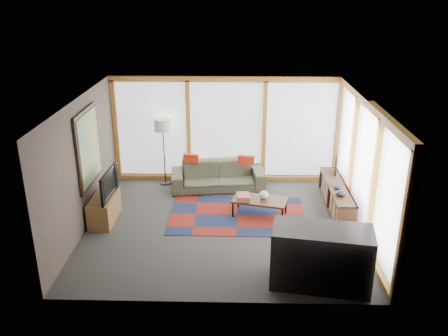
{
  "coord_description": "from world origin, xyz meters",
  "views": [
    {
      "loc": [
        0.24,
        -8.56,
        4.6
      ],
      "look_at": [
        0.0,
        0.4,
        1.1
      ],
      "focal_mm": 38.0,
      "sensor_mm": 36.0,
      "label": 1
    }
  ],
  "objects_px": {
    "tv_console": "(104,208)",
    "television": "(104,184)",
    "sofa": "(218,176)",
    "coffee_table": "(260,207)",
    "floor_lamp": "(164,152)",
    "bookshelf": "(336,197)",
    "bar_counter": "(321,257)"
  },
  "relations": [
    {
      "from": "floor_lamp",
      "to": "bookshelf",
      "type": "bearing_deg",
      "value": -18.51
    },
    {
      "from": "coffee_table",
      "to": "television",
      "type": "xyz_separation_m",
      "value": [
        -3.17,
        -0.31,
        0.63
      ]
    },
    {
      "from": "sofa",
      "to": "television",
      "type": "relative_size",
      "value": 2.19
    },
    {
      "from": "bookshelf",
      "to": "television",
      "type": "height_order",
      "value": "television"
    },
    {
      "from": "bookshelf",
      "to": "sofa",
      "type": "bearing_deg",
      "value": 158.17
    },
    {
      "from": "tv_console",
      "to": "television",
      "type": "relative_size",
      "value": 1.05
    },
    {
      "from": "sofa",
      "to": "floor_lamp",
      "type": "relative_size",
      "value": 1.34
    },
    {
      "from": "floor_lamp",
      "to": "bookshelf",
      "type": "height_order",
      "value": "floor_lamp"
    },
    {
      "from": "sofa",
      "to": "bar_counter",
      "type": "distance_m",
      "value": 4.25
    },
    {
      "from": "bar_counter",
      "to": "sofa",
      "type": "bearing_deg",
      "value": 124.58
    },
    {
      "from": "floor_lamp",
      "to": "tv_console",
      "type": "bearing_deg",
      "value": -116.32
    },
    {
      "from": "floor_lamp",
      "to": "television",
      "type": "height_order",
      "value": "floor_lamp"
    },
    {
      "from": "floor_lamp",
      "to": "television",
      "type": "bearing_deg",
      "value": -114.95
    },
    {
      "from": "television",
      "to": "coffee_table",
      "type": "bearing_deg",
      "value": -81.57
    },
    {
      "from": "coffee_table",
      "to": "bookshelf",
      "type": "bearing_deg",
      "value": 12.15
    },
    {
      "from": "floor_lamp",
      "to": "television",
      "type": "relative_size",
      "value": 1.63
    },
    {
      "from": "floor_lamp",
      "to": "bookshelf",
      "type": "xyz_separation_m",
      "value": [
        3.92,
        -1.31,
        -0.55
      ]
    },
    {
      "from": "tv_console",
      "to": "bookshelf",
      "type": "bearing_deg",
      "value": 7.7
    },
    {
      "from": "floor_lamp",
      "to": "bookshelf",
      "type": "relative_size",
      "value": 0.75
    },
    {
      "from": "sofa",
      "to": "coffee_table",
      "type": "distance_m",
      "value": 1.7
    },
    {
      "from": "television",
      "to": "bar_counter",
      "type": "xyz_separation_m",
      "value": [
        4.04,
        -2.12,
        -0.32
      ]
    },
    {
      "from": "floor_lamp",
      "to": "tv_console",
      "type": "relative_size",
      "value": 1.55
    },
    {
      "from": "bookshelf",
      "to": "television",
      "type": "xyz_separation_m",
      "value": [
        -4.85,
        -0.67,
        0.55
      ]
    },
    {
      "from": "floor_lamp",
      "to": "tv_console",
      "type": "distance_m",
      "value": 2.27
    },
    {
      "from": "sofa",
      "to": "bookshelf",
      "type": "relative_size",
      "value": 1.0
    },
    {
      "from": "floor_lamp",
      "to": "bar_counter",
      "type": "relative_size",
      "value": 1.04
    },
    {
      "from": "bar_counter",
      "to": "floor_lamp",
      "type": "bearing_deg",
      "value": 136.55
    },
    {
      "from": "coffee_table",
      "to": "tv_console",
      "type": "relative_size",
      "value": 1.06
    },
    {
      "from": "bar_counter",
      "to": "bookshelf",
      "type": "bearing_deg",
      "value": 83.3
    },
    {
      "from": "tv_console",
      "to": "television",
      "type": "height_order",
      "value": "television"
    },
    {
      "from": "television",
      "to": "bookshelf",
      "type": "bearing_deg",
      "value": -79.28
    },
    {
      "from": "sofa",
      "to": "floor_lamp",
      "type": "height_order",
      "value": "floor_lamp"
    }
  ]
}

